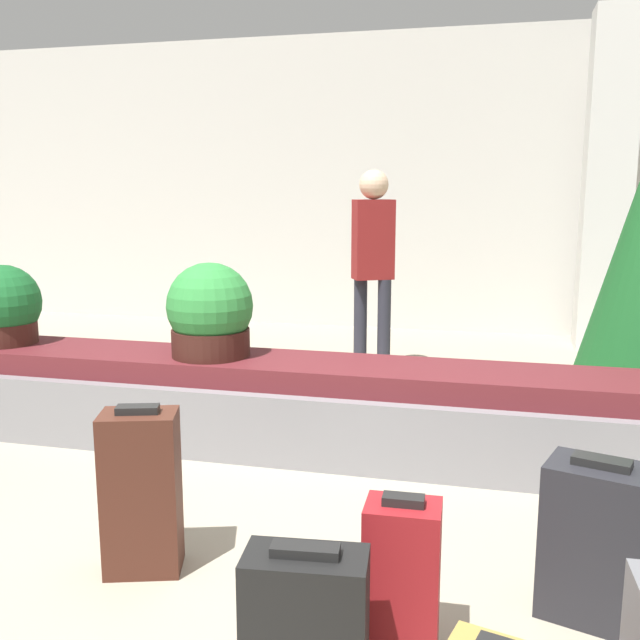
# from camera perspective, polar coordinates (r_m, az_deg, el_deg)

# --- Properties ---
(ground_plane) EXTENTS (18.00, 18.00, 0.00)m
(ground_plane) POSITION_cam_1_polar(r_m,az_deg,el_deg) (3.24, -5.77, -18.06)
(ground_plane) COLOR #9E937F
(back_wall) EXTENTS (18.00, 0.06, 3.20)m
(back_wall) POSITION_cam_1_polar(r_m,az_deg,el_deg) (7.95, 6.96, 10.74)
(back_wall) COLOR beige
(back_wall) RESTS_ON ground_plane
(carousel) EXTENTS (6.05, 0.72, 0.54)m
(carousel) POSITION_cam_1_polar(r_m,az_deg,el_deg) (4.28, 0.00, -7.06)
(carousel) COLOR gray
(carousel) RESTS_ON ground_plane
(pillar) EXTENTS (0.44, 0.44, 3.20)m
(pillar) POSITION_cam_1_polar(r_m,az_deg,el_deg) (7.44, 22.02, 10.10)
(pillar) COLOR silver
(pillar) RESTS_ON ground_plane
(suitcase_1) EXTENTS (0.35, 0.28, 0.70)m
(suitcase_1) POSITION_cam_1_polar(r_m,az_deg,el_deg) (3.05, -14.09, -13.18)
(suitcase_1) COLOR #472319
(suitcase_1) RESTS_ON ground_plane
(suitcase_2) EXTENTS (0.25, 0.19, 0.56)m
(suitcase_2) POSITION_cam_1_polar(r_m,az_deg,el_deg) (2.52, 6.55, -19.90)
(suitcase_2) COLOR maroon
(suitcase_2) RESTS_ON ground_plane
(suitcase_6) EXTENTS (0.38, 0.23, 0.53)m
(suitcase_6) POSITION_cam_1_polar(r_m,az_deg,el_deg) (2.30, -1.16, -23.65)
(suitcase_6) COLOR black
(suitcase_6) RESTS_ON ground_plane
(suitcase_7) EXTENTS (0.42, 0.35, 0.61)m
(suitcase_7) POSITION_cam_1_polar(r_m,az_deg,el_deg) (2.86, 21.20, -16.18)
(suitcase_7) COLOR #232328
(suitcase_7) RESTS_ON ground_plane
(potted_plant_0) EXTENTS (0.49, 0.49, 0.52)m
(potted_plant_0) POSITION_cam_1_polar(r_m,az_deg,el_deg) (5.10, -24.02, 0.95)
(potted_plant_0) COLOR #381914
(potted_plant_0) RESTS_ON carousel
(potted_plant_1) EXTENTS (0.52, 0.52, 0.57)m
(potted_plant_1) POSITION_cam_1_polar(r_m,az_deg,el_deg) (4.35, -8.79, 0.54)
(potted_plant_1) COLOR #381914
(potted_plant_1) RESTS_ON carousel
(traveler_0) EXTENTS (0.37, 0.31, 1.70)m
(traveler_0) POSITION_cam_1_polar(r_m,az_deg,el_deg) (5.87, 4.27, 5.26)
(traveler_0) COLOR #282833
(traveler_0) RESTS_ON ground_plane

